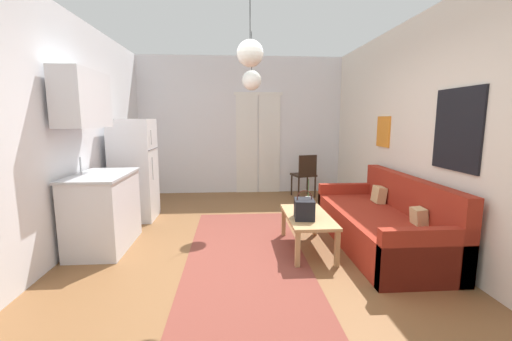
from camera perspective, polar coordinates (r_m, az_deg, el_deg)
ground_plane at (r=3.74m, az=-0.91°, el=-16.71°), size 4.81×7.84×0.10m
wall_back at (r=7.04m, az=-2.49°, el=7.59°), size 4.41×0.13×2.83m
wall_right at (r=4.10m, az=30.84°, el=5.58°), size 0.12×7.44×2.83m
wall_left at (r=3.91m, az=-34.56°, el=5.16°), size 0.12×7.44×2.83m
area_rug at (r=3.96m, az=-1.73°, el=-14.31°), size 1.33×3.30×0.01m
couch at (r=4.42m, az=21.20°, el=-8.71°), size 0.91×2.20×0.87m
coffee_table at (r=4.05m, az=8.89°, el=-8.34°), size 0.51×1.04×0.43m
bamboo_vase at (r=4.08m, az=8.94°, el=-5.87°), size 0.08×0.08×0.42m
handbag at (r=3.86m, az=8.31°, el=-6.53°), size 0.25×0.30×0.33m
refrigerator at (r=5.47m, az=-20.23°, el=0.13°), size 0.63×0.63×1.56m
kitchen_counter at (r=4.39m, az=-25.51°, el=-2.03°), size 0.63×1.05×2.11m
accent_chair at (r=6.69m, az=8.44°, el=-0.43°), size 0.51×0.49×0.86m
pendant_lamp_near at (r=3.34m, az=-1.02°, el=19.54°), size 0.26×0.26×0.78m
pendant_lamp_far at (r=5.14m, az=-0.76°, el=15.27°), size 0.29×0.29×0.85m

